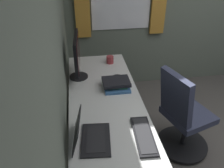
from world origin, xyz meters
TOP-DOWN VIEW (x-y plane):
  - wall_back at (0.00, 1.98)m, footprint 4.44×0.10m
  - desk at (0.40, 1.57)m, footprint 2.11×0.68m
  - drawer_pedestal at (0.43, 1.60)m, footprint 0.40×0.51m
  - monitor_primary at (0.95, 1.80)m, footprint 0.49×0.20m
  - laptop_leftmost at (-0.02, 1.76)m, footprint 0.37×0.30m
  - keyboard_main at (-0.04, 1.34)m, footprint 0.43×0.17m
  - mouse_main at (0.87, 1.39)m, footprint 0.06×0.10m
  - book_stack_near at (0.67, 1.44)m, footprint 0.24×0.27m
  - coffee_mug at (1.23, 1.42)m, footprint 0.13×0.09m
  - office_chair at (0.44, 0.78)m, footprint 0.56×0.60m

SIDE VIEW (x-z plane):
  - drawer_pedestal at x=0.43m, z-range 0.00..0.69m
  - office_chair at x=0.44m, z-range -0.03..0.94m
  - desk at x=0.40m, z-range 0.30..1.03m
  - keyboard_main at x=-0.04m, z-range 0.73..0.75m
  - mouse_main at x=0.87m, z-range 0.73..0.76m
  - book_stack_near at x=0.67m, z-range 0.73..0.81m
  - coffee_mug at x=1.23m, z-range 0.73..0.82m
  - laptop_leftmost at x=-0.02m, z-range 0.67..0.89m
  - monitor_primary at x=0.95m, z-range 0.76..1.23m
  - wall_back at x=0.00m, z-range 0.00..2.60m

